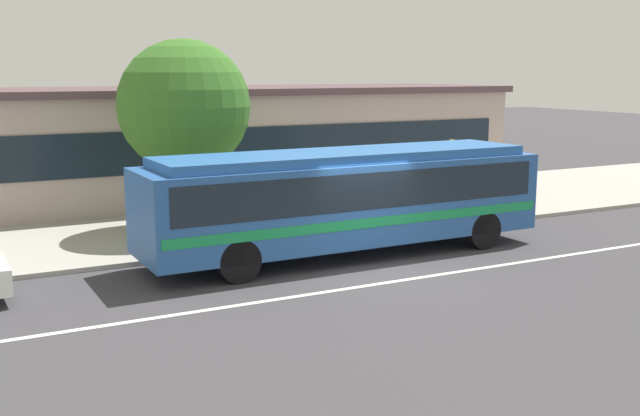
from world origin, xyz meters
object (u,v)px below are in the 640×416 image
(pedestrian_waiting_near_sign, at_px, (262,201))
(street_tree_near_stop, at_px, (184,106))
(bus_stop_sign, at_px, (452,170))
(transit_bus, at_px, (346,195))

(pedestrian_waiting_near_sign, bearing_deg, street_tree_near_stop, 131.52)
(bus_stop_sign, height_order, street_tree_near_stop, street_tree_near_stop)
(transit_bus, relative_size, bus_stop_sign, 4.21)
(transit_bus, distance_m, pedestrian_waiting_near_sign, 2.95)
(transit_bus, relative_size, street_tree_near_stop, 1.94)
(transit_bus, xyz_separation_m, street_tree_near_stop, (-2.77, 4.44, 2.11))
(pedestrian_waiting_near_sign, relative_size, street_tree_near_stop, 0.31)
(pedestrian_waiting_near_sign, relative_size, bus_stop_sign, 0.67)
(pedestrian_waiting_near_sign, xyz_separation_m, street_tree_near_stop, (-1.58, 1.79, 2.58))
(pedestrian_waiting_near_sign, distance_m, bus_stop_sign, 5.94)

